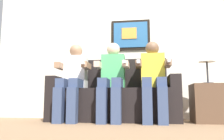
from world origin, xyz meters
name	(u,v)px	position (x,y,z in m)	size (l,w,h in m)	color
ground_plane	(110,123)	(0.00, 0.00, 0.00)	(5.45, 5.45, 0.00)	#8C6B4C
back_wall_assembly	(118,39)	(0.01, 0.76, 1.30)	(4.19, 0.10, 2.60)	silver
couch	(114,99)	(0.00, 0.33, 0.31)	(1.79, 0.58, 0.90)	black
person_on_left	(73,78)	(-0.55, 0.16, 0.61)	(0.46, 0.56, 1.11)	white
person_in_middle	(112,77)	(0.00, 0.16, 0.61)	(0.46, 0.56, 1.11)	#4CB266
person_on_right	(153,76)	(0.55, 0.16, 0.61)	(0.46, 0.56, 1.11)	yellow
side_table_right	(208,103)	(1.25, 0.22, 0.25)	(0.40, 0.40, 0.50)	brown
table_lamp	(207,58)	(1.27, 0.25, 0.86)	(0.22, 0.22, 0.46)	#333338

